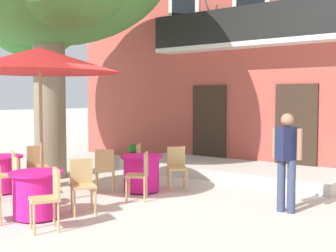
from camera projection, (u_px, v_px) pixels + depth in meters
ground_plane at (110, 201)px, 8.39m from camera, size 120.00×120.00×0.00m
building_facade at (282, 38)px, 13.46m from camera, size 13.00×5.09×7.50m
entrance_step_platform at (230, 170)px, 11.27m from camera, size 5.74×2.15×0.25m
cafe_table_near_tree at (2, 173)px, 9.12m from camera, size 0.86×0.86×0.76m
cafe_chair_near_tree_0 at (37, 164)px, 9.57m from camera, size 0.51×0.51×0.91m
cafe_chair_near_tree_3 at (8, 172)px, 8.46m from camera, size 0.54×0.54×0.91m
cafe_table_middle at (142, 173)px, 9.19m from camera, size 0.86×0.86×0.76m
cafe_chair_middle_0 at (177, 165)px, 9.35m from camera, size 0.57×0.57×0.91m
cafe_chair_middle_1 at (143, 161)px, 9.93m from camera, size 0.55×0.55×0.91m
cafe_chair_middle_2 at (105, 167)px, 9.04m from camera, size 0.57×0.57×0.91m
cafe_chair_middle_3 at (141, 172)px, 8.43m from camera, size 0.56×0.56×0.91m
cafe_table_front at (37, 194)px, 7.15m from camera, size 0.86×0.86×0.76m
cafe_chair_front_1 at (49, 195)px, 6.49m from camera, size 0.54×0.54×0.91m
cafe_chair_front_2 at (82, 182)px, 7.47m from camera, size 0.55×0.55×0.91m
cafe_chair_front_3 at (22, 179)px, 7.76m from camera, size 0.53×0.53×0.91m
cafe_umbrella at (40, 61)px, 7.96m from camera, size 2.90×2.90×2.85m
ground_planter_left at (134, 152)px, 13.17m from camera, size 0.36×0.36×0.58m
pedestrian_near_entrance at (287, 157)px, 7.50m from camera, size 0.53×0.40×1.69m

